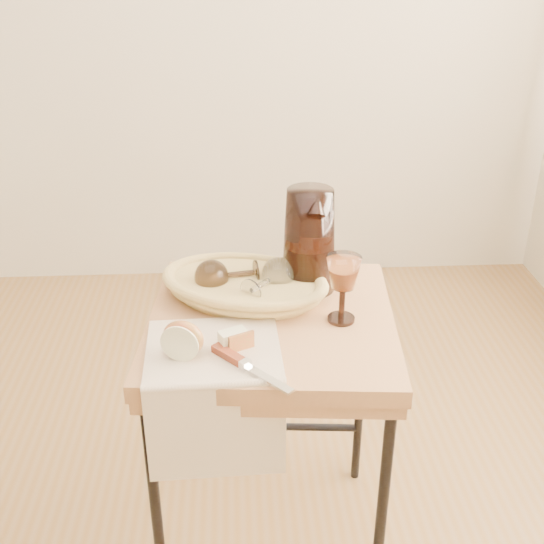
{
  "coord_description": "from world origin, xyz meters",
  "views": [
    {
      "loc": [
        0.41,
        -1.1,
        1.46
      ],
      "look_at": [
        0.48,
        0.18,
        0.81
      ],
      "focal_mm": 44.99,
      "sensor_mm": 36.0,
      "label": 1
    }
  ],
  "objects_px": {
    "tea_towel": "(213,350)",
    "table_knife": "(248,366)",
    "side_table": "(272,438)",
    "wine_goblet": "(343,289)",
    "bread_basket": "(244,287)",
    "apple_half": "(183,338)",
    "goblet_lying_a": "(231,275)",
    "pitcher": "(309,240)",
    "goblet_lying_b": "(267,281)"
  },
  "relations": [
    {
      "from": "tea_towel",
      "to": "table_knife",
      "type": "xyz_separation_m",
      "value": [
        0.07,
        -0.08,
        0.01
      ]
    },
    {
      "from": "side_table",
      "to": "wine_goblet",
      "type": "distance_m",
      "value": 0.45
    },
    {
      "from": "bread_basket",
      "to": "apple_half",
      "type": "height_order",
      "value": "apple_half"
    },
    {
      "from": "side_table",
      "to": "tea_towel",
      "type": "relative_size",
      "value": 2.53
    },
    {
      "from": "bread_basket",
      "to": "goblet_lying_a",
      "type": "bearing_deg",
      "value": 173.13
    },
    {
      "from": "side_table",
      "to": "wine_goblet",
      "type": "xyz_separation_m",
      "value": [
        0.15,
        -0.03,
        0.42
      ]
    },
    {
      "from": "tea_towel",
      "to": "bread_basket",
      "type": "xyz_separation_m",
      "value": [
        0.07,
        0.22,
        0.02
      ]
    },
    {
      "from": "table_knife",
      "to": "bread_basket",
      "type": "bearing_deg",
      "value": 137.48
    },
    {
      "from": "side_table",
      "to": "apple_half",
      "type": "relative_size",
      "value": 8.14
    },
    {
      "from": "goblet_lying_a",
      "to": "table_knife",
      "type": "bearing_deg",
      "value": 85.24
    },
    {
      "from": "bread_basket",
      "to": "pitcher",
      "type": "bearing_deg",
      "value": 34.84
    },
    {
      "from": "goblet_lying_b",
      "to": "table_knife",
      "type": "distance_m",
      "value": 0.29
    },
    {
      "from": "tea_towel",
      "to": "apple_half",
      "type": "relative_size",
      "value": 3.22
    },
    {
      "from": "goblet_lying_b",
      "to": "pitcher",
      "type": "bearing_deg",
      "value": -18.57
    },
    {
      "from": "tea_towel",
      "to": "pitcher",
      "type": "xyz_separation_m",
      "value": [
        0.22,
        0.26,
        0.12
      ]
    },
    {
      "from": "side_table",
      "to": "goblet_lying_b",
      "type": "distance_m",
      "value": 0.4
    },
    {
      "from": "side_table",
      "to": "goblet_lying_a",
      "type": "height_order",
      "value": "goblet_lying_a"
    },
    {
      "from": "bread_basket",
      "to": "wine_goblet",
      "type": "xyz_separation_m",
      "value": [
        0.21,
        -0.12,
        0.05
      ]
    },
    {
      "from": "apple_half",
      "to": "goblet_lying_b",
      "type": "bearing_deg",
      "value": 67.63
    },
    {
      "from": "goblet_lying_a",
      "to": "wine_goblet",
      "type": "distance_m",
      "value": 0.28
    },
    {
      "from": "wine_goblet",
      "to": "side_table",
      "type": "bearing_deg",
      "value": 170.23
    },
    {
      "from": "goblet_lying_a",
      "to": "wine_goblet",
      "type": "xyz_separation_m",
      "value": [
        0.24,
        -0.13,
        0.03
      ]
    },
    {
      "from": "goblet_lying_b",
      "to": "table_knife",
      "type": "xyz_separation_m",
      "value": [
        -0.05,
        -0.28,
        -0.04
      ]
    },
    {
      "from": "goblet_lying_a",
      "to": "pitcher",
      "type": "height_order",
      "value": "pitcher"
    },
    {
      "from": "goblet_lying_b",
      "to": "apple_half",
      "type": "distance_m",
      "value": 0.28
    },
    {
      "from": "goblet_lying_a",
      "to": "wine_goblet",
      "type": "height_order",
      "value": "wine_goblet"
    },
    {
      "from": "bread_basket",
      "to": "apple_half",
      "type": "distance_m",
      "value": 0.27
    },
    {
      "from": "tea_towel",
      "to": "pitcher",
      "type": "relative_size",
      "value": 0.95
    },
    {
      "from": "goblet_lying_b",
      "to": "apple_half",
      "type": "height_order",
      "value": "goblet_lying_b"
    },
    {
      "from": "side_table",
      "to": "goblet_lying_a",
      "type": "xyz_separation_m",
      "value": [
        -0.09,
        0.11,
        0.4
      ]
    },
    {
      "from": "bread_basket",
      "to": "wine_goblet",
      "type": "height_order",
      "value": "wine_goblet"
    },
    {
      "from": "side_table",
      "to": "pitcher",
      "type": "bearing_deg",
      "value": 54.2
    },
    {
      "from": "pitcher",
      "to": "table_knife",
      "type": "xyz_separation_m",
      "value": [
        -0.15,
        -0.34,
        -0.11
      ]
    },
    {
      "from": "goblet_lying_b",
      "to": "side_table",
      "type": "bearing_deg",
      "value": -135.11
    },
    {
      "from": "side_table",
      "to": "goblet_lying_a",
      "type": "relative_size",
      "value": 5.29
    },
    {
      "from": "goblet_lying_b",
      "to": "apple_half",
      "type": "xyz_separation_m",
      "value": [
        -0.18,
        -0.22,
        -0.01
      ]
    },
    {
      "from": "goblet_lying_b",
      "to": "bread_basket",
      "type": "bearing_deg",
      "value": 108.11
    },
    {
      "from": "goblet_lying_b",
      "to": "pitcher",
      "type": "height_order",
      "value": "pitcher"
    },
    {
      "from": "tea_towel",
      "to": "bread_basket",
      "type": "relative_size",
      "value": 0.78
    },
    {
      "from": "goblet_lying_b",
      "to": "table_knife",
      "type": "bearing_deg",
      "value": -150.49
    },
    {
      "from": "bread_basket",
      "to": "goblet_lying_a",
      "type": "xyz_separation_m",
      "value": [
        -0.03,
        0.02,
        0.03
      ]
    },
    {
      "from": "wine_goblet",
      "to": "goblet_lying_a",
      "type": "bearing_deg",
      "value": 151.24
    },
    {
      "from": "bread_basket",
      "to": "table_knife",
      "type": "distance_m",
      "value": 0.3
    },
    {
      "from": "table_knife",
      "to": "goblet_lying_a",
      "type": "bearing_deg",
      "value": 143.07
    },
    {
      "from": "tea_towel",
      "to": "wine_goblet",
      "type": "height_order",
      "value": "wine_goblet"
    },
    {
      "from": "side_table",
      "to": "pitcher",
      "type": "relative_size",
      "value": 2.4
    },
    {
      "from": "goblet_lying_a",
      "to": "apple_half",
      "type": "height_order",
      "value": "goblet_lying_a"
    },
    {
      "from": "bread_basket",
      "to": "wine_goblet",
      "type": "distance_m",
      "value": 0.25
    },
    {
      "from": "tea_towel",
      "to": "goblet_lying_b",
      "type": "height_order",
      "value": "goblet_lying_b"
    },
    {
      "from": "side_table",
      "to": "tea_towel",
      "type": "xyz_separation_m",
      "value": [
        -0.13,
        -0.13,
        0.35
      ]
    }
  ]
}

